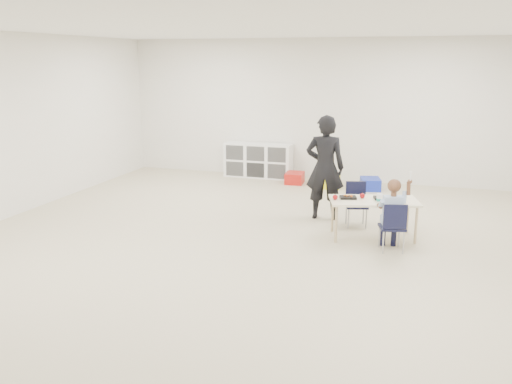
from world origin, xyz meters
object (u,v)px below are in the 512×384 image
(cubby_shelf, at_px, (258,160))
(adult, at_px, (325,168))
(table, at_px, (373,218))
(child, at_px, (393,212))
(chair_near, at_px, (392,226))

(cubby_shelf, height_order, adult, adult)
(table, distance_m, cubby_shelf, 4.24)
(child, bearing_deg, table, 106.27)
(chair_near, height_order, adult, adult)
(adult, bearing_deg, chair_near, 126.89)
(cubby_shelf, distance_m, adult, 3.20)
(table, distance_m, child, 0.58)
(table, relative_size, adult, 0.81)
(chair_near, relative_size, cubby_shelf, 0.46)
(adult, bearing_deg, table, 132.37)
(chair_near, height_order, child, child)
(table, relative_size, chair_near, 2.00)
(child, xyz_separation_m, adult, (-1.10, 1.17, 0.29))
(table, xyz_separation_m, adult, (-0.81, 0.72, 0.52))
(child, bearing_deg, cubby_shelf, 112.67)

